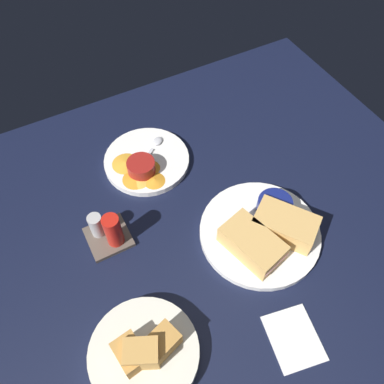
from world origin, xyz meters
TOP-DOWN VIEW (x-y plane):
  - ground_plane at (0.00, 0.00)cm, footprint 110.00×110.00cm
  - plate_sandwich_main at (-2.92, -5.25)cm, footprint 26.37×26.37cm
  - sandwich_half_near at (-5.66, -1.06)cm, footprint 14.63×10.75cm
  - sandwich_half_far at (-5.18, -9.72)cm, footprint 15.00×13.71cm
  - ramekin_dark_sauce at (-0.49, -10.66)cm, footprint 7.70×7.70cm
  - spoon_by_dark_ramekin at (-4.58, -6.40)cm, footprint 7.90×8.15cm
  - plate_chips_companion at (27.58, 8.17)cm, footprint 21.17×21.17cm
  - ramekin_light_gravy at (24.40, 10.82)cm, footprint 6.77×6.77cm
  - spoon_by_gravy_ramekin at (30.39, 4.51)cm, footprint 7.19×8.73cm
  - plantain_chip_scatter at (24.60, 11.89)cm, footprint 15.26×12.32cm
  - bread_basket_rear at (-14.34, 27.32)cm, footprint 19.97×19.97cm
  - condiment_caddy at (11.37, 24.21)cm, footprint 9.00×9.00cm
  - paper_napkin_folded at (-24.58, 1.42)cm, footprint 12.51×10.93cm

SIDE VIEW (x-z plane):
  - ground_plane at x=0.00cm, z-range -3.00..0.00cm
  - paper_napkin_folded at x=-24.58cm, z-range 0.00..0.40cm
  - plate_sandwich_main at x=-2.92cm, z-range 0.00..1.60cm
  - plate_chips_companion at x=27.58cm, z-range 0.00..1.60cm
  - plantain_chip_scatter at x=24.60cm, z-range 1.60..2.20cm
  - spoon_by_dark_ramekin at x=-4.58cm, z-range 1.56..2.36cm
  - spoon_by_gravy_ramekin at x=30.39cm, z-range 1.56..2.36cm
  - bread_basket_rear at x=-14.34cm, z-range -1.72..6.31cm
  - ramekin_light_gravy at x=24.40cm, z-range 1.74..5.01cm
  - condiment_caddy at x=11.37cm, z-range -1.34..8.16cm
  - ramekin_dark_sauce at x=-0.49cm, z-range 1.74..5.40cm
  - sandwich_half_near at x=-5.66cm, z-range 1.60..6.40cm
  - sandwich_half_far at x=-5.18cm, z-range 1.60..6.40cm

